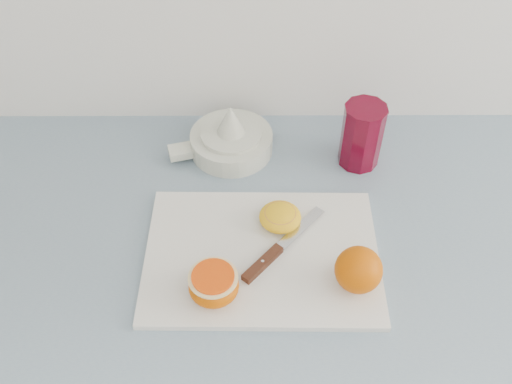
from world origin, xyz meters
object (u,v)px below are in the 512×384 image
Objects in this scene: counter at (285,349)px; citrus_juicer at (230,139)px; half_orange at (214,285)px; cutting_board at (262,255)px; red_tumbler at (361,137)px.

citrus_juicer reaches higher than counter.
half_orange reaches higher than counter.
cutting_board reaches higher than counter.
cutting_board is 1.89× the size of citrus_juicer.
counter is 0.54m from red_tumbler.
counter is at bearing 47.79° from half_orange.
red_tumbler reaches higher than counter.
red_tumbler is at bearing -7.09° from citrus_juicer.
red_tumbler reaches higher than half_orange.
red_tumbler is (0.25, -0.03, 0.03)m from citrus_juicer.
red_tumbler is (0.19, 0.23, 0.05)m from cutting_board.
half_orange is 0.41m from red_tumbler.
citrus_juicer is 1.57× the size of red_tumbler.
cutting_board is (-0.06, -0.07, 0.45)m from counter.
cutting_board is at bearing -128.99° from red_tumbler.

